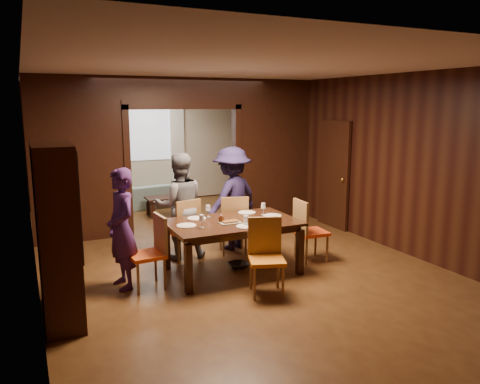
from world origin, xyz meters
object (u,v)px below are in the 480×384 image
chair_right (312,230)px  chair_far_r (233,224)px  dining_table (232,246)px  coffee_table (165,206)px  chair_far_l (182,229)px  chair_near (267,258)px  person_navy (232,198)px  hutch (57,233)px  person_purple (122,229)px  chair_left (146,253)px  person_grey (179,206)px  sofa (153,195)px

chair_right → chair_far_r: 1.29m
dining_table → coffee_table: (0.11, 3.88, -0.18)m
dining_table → chair_far_l: (-0.47, 0.89, 0.10)m
chair_near → person_navy: bearing=97.9°
chair_right → chair_far_r: same height
chair_far_l → hutch: (-1.90, -1.40, 0.52)m
person_purple → dining_table: (1.55, -0.08, -0.42)m
chair_left → chair_far_l: size_ratio=1.00×
person_grey → coffee_table: (0.59, 2.94, -0.64)m
dining_table → sofa: bearing=88.9°
person_navy → coffee_table: (-0.36, 2.83, -0.66)m
person_grey → hutch: bearing=46.2°
chair_right → coffee_table: bearing=21.7°
sofa → chair_near: size_ratio=1.93×
person_navy → chair_far_r: size_ratio=1.77×
dining_table → chair_far_l: 1.01m
person_navy → dining_table: size_ratio=0.93×
person_navy → sofa: size_ratio=0.92×
hutch → chair_left: bearing=21.4°
chair_far_l → chair_near: bearing=91.8°
person_grey → coffee_table: 3.07m
person_purple → chair_far_l: person_purple is taller
person_purple → chair_right: 2.89m
sofa → chair_far_r: bearing=85.9°
person_purple → person_grey: person_grey is taller
chair_left → hutch: bearing=-73.0°
chair_right → chair_far_r: bearing=52.0°
chair_right → hutch: 3.76m
dining_table → coffee_table: bearing=88.4°
chair_far_l → chair_near: (0.54, -1.81, 0.00)m
coffee_table → chair_far_r: bearing=-85.0°
sofa → chair_left: bearing=66.4°
dining_table → chair_right: 1.33m
sofa → dining_table: bearing=80.8°
person_purple → chair_near: size_ratio=1.65×
hutch → dining_table: bearing=12.1°
person_navy → chair_far_r: 0.45m
coffee_table → chair_near: (-0.04, -4.81, 0.28)m
person_purple → coffee_table: size_ratio=2.00×
chair_left → chair_far_r: (1.65, 0.89, 0.00)m
person_navy → chair_right: (0.85, -1.11, -0.37)m
person_purple → chair_left: person_purple is taller
chair_far_l → chair_far_r: same height
sofa → person_purple: bearing=62.8°
chair_right → hutch: bearing=101.5°
dining_table → hutch: 2.51m
chair_far_r → chair_far_l: bearing=10.0°
chair_left → chair_far_r: bearing=114.0°
person_grey → chair_near: (0.55, -1.87, -0.35)m
dining_table → chair_far_l: chair_far_l is taller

